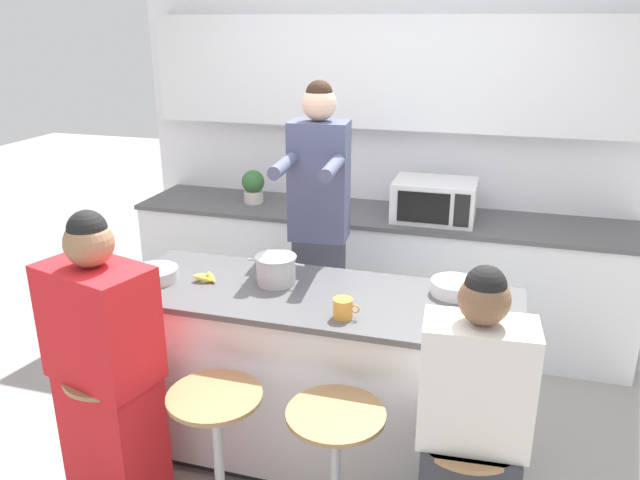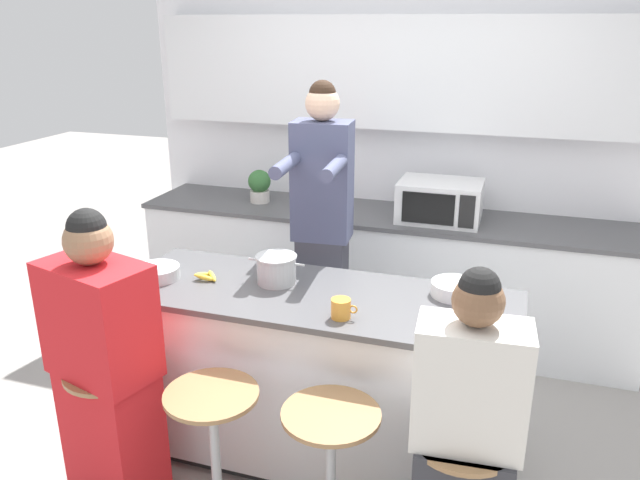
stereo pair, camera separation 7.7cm
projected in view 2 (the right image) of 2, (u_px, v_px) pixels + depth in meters
The scene contains 18 objects.
ground_plane at pixel (316, 454), 3.29m from camera, with size 16.00×16.00×0.00m, color gray.
wall_back at pixel (396, 114), 4.38m from camera, with size 3.72×0.22×2.70m.
back_counter at pixel (381, 273), 4.47m from camera, with size 3.45×0.64×0.90m.
kitchen_island at pixel (316, 377), 3.14m from camera, with size 1.94×0.69×0.93m.
bar_stool_leftmost at pixel (117, 426), 2.87m from camera, with size 0.40×0.40×0.70m.
bar_stool_center_left at pixel (215, 452), 2.69m from camera, with size 0.40×0.40×0.70m.
bar_stool_center_right at pixel (331, 474), 2.56m from camera, with size 0.40×0.40×0.70m.
person_cooking at pixel (322, 241), 3.64m from camera, with size 0.38×0.62×1.86m.
person_wrapped_blanket at pixel (106, 375), 2.75m from camera, with size 0.53×0.40×1.45m.
person_seated_near at pixel (464, 457), 2.31m from camera, with size 0.41×0.29×1.39m.
cooking_pot at pixel (276, 269), 3.09m from camera, with size 0.29×0.21×0.14m.
fruit_bowl at pixel (157, 272), 3.16m from camera, with size 0.23×0.23×0.06m.
mixing_bowl_steel at pixel (455, 289), 2.96m from camera, with size 0.23×0.23×0.07m.
coffee_cup_near at pixel (341, 309), 2.73m from camera, with size 0.12×0.09×0.09m.
banana_bunch at pixel (206, 276), 3.14m from camera, with size 0.14×0.10×0.05m.
juice_carton at pixel (466, 310), 2.61m from camera, with size 0.07×0.07×0.19m.
microwave at pixel (440, 201), 4.13m from camera, with size 0.54×0.40×0.27m.
potted_plant at pixel (260, 185), 4.55m from camera, with size 0.17×0.17×0.24m.
Camera 2 is at (0.87, -2.59, 2.16)m, focal length 35.00 mm.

